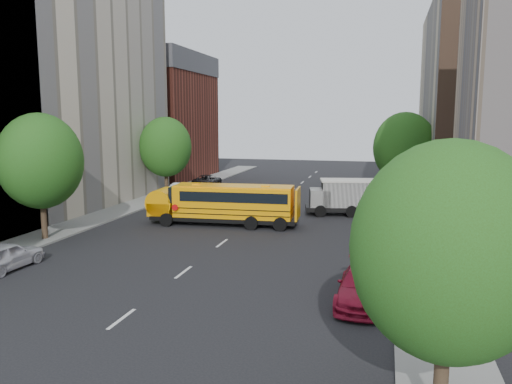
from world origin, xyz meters
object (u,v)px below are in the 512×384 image
at_px(parked_car_2, 207,181).
at_px(street_tree_2, 166,147).
at_px(parked_car_0, 6,256).
at_px(school_bus, 223,202).
at_px(parked_car_1, 185,191).
at_px(street_tree_1, 40,161).
at_px(parked_car_4, 378,191).
at_px(parked_car_5, 386,184).
at_px(street_tree_4, 405,148).
at_px(street_tree_3, 448,252).
at_px(parked_car_3, 364,286).
at_px(street_tree_5, 401,145).
at_px(safari_truck, 349,196).

bearing_deg(parked_car_2, street_tree_2, 77.63).
height_order(street_tree_2, parked_car_0, street_tree_2).
xyz_separation_m(school_bus, parked_car_1, (-7.18, 10.13, -0.85)).
bearing_deg(street_tree_1, parked_car_0, -69.37).
bearing_deg(parked_car_4, parked_car_5, 78.39).
xyz_separation_m(street_tree_1, street_tree_4, (22.00, 18.00, 0.12)).
distance_m(school_bus, parked_car_4, 17.88).
relative_size(street_tree_2, parked_car_0, 1.85).
bearing_deg(street_tree_3, parked_car_4, 93.35).
height_order(parked_car_1, parked_car_2, parked_car_1).
xyz_separation_m(street_tree_4, parked_car_5, (-1.40, 9.54, -4.37)).
bearing_deg(parked_car_1, street_tree_2, -18.91).
distance_m(street_tree_3, parked_car_3, 9.18).
relative_size(street_tree_5, parked_car_2, 1.52).
bearing_deg(safari_truck, street_tree_1, -154.74).
relative_size(street_tree_1, parked_car_4, 1.78).
height_order(street_tree_5, parked_car_3, street_tree_5).
bearing_deg(parked_car_4, school_bus, -131.40).
distance_m(street_tree_5, parked_car_0, 41.14).
height_order(street_tree_4, street_tree_5, street_tree_4).
distance_m(street_tree_4, parked_car_3, 24.40).
distance_m(street_tree_1, parked_car_1, 17.84).
distance_m(parked_car_0, parked_car_2, 31.44).
bearing_deg(parked_car_5, street_tree_1, -125.16).
relative_size(street_tree_4, parked_car_2, 1.64).
xyz_separation_m(street_tree_2, parked_car_4, (19.92, 3.50, -4.07)).
relative_size(street_tree_4, parked_car_1, 1.68).
height_order(street_tree_2, school_bus, street_tree_2).
distance_m(street_tree_5, safari_truck, 17.69).
height_order(street_tree_5, parked_car_1, street_tree_5).
bearing_deg(parked_car_3, parked_car_2, 122.33).
height_order(parked_car_1, parked_car_4, parked_car_1).
xyz_separation_m(street_tree_1, street_tree_5, (22.00, 30.00, -0.25)).
height_order(school_bus, parked_car_3, school_bus).
relative_size(parked_car_2, parked_car_3, 0.99).
relative_size(parked_car_1, parked_car_4, 1.09).
relative_size(street_tree_5, parked_car_3, 1.51).
bearing_deg(parked_car_4, street_tree_2, -175.28).
distance_m(street_tree_3, street_tree_4, 32.01).
height_order(street_tree_1, parked_car_5, street_tree_1).
relative_size(parked_car_0, parked_car_5, 0.97).
bearing_deg(school_bus, parked_car_2, 109.63).
xyz_separation_m(safari_truck, parked_car_3, (2.02, -19.03, -0.76)).
bearing_deg(street_tree_2, parked_car_0, -84.73).
bearing_deg(street_tree_5, street_tree_3, -90.00).
bearing_deg(street_tree_2, parked_car_2, 79.54).
bearing_deg(safari_truck, school_bus, -155.42).
xyz_separation_m(street_tree_4, parked_car_2, (-20.60, 7.58, -4.39)).
bearing_deg(school_bus, street_tree_2, 126.96).
distance_m(street_tree_5, parked_car_4, 9.60).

